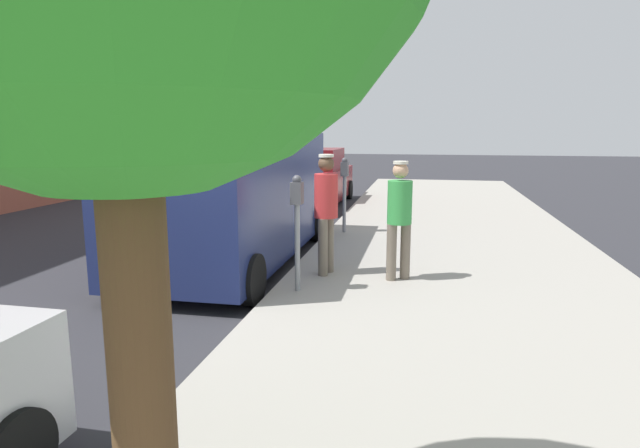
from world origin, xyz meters
TOP-DOWN VIEW (x-y plane):
  - ground_plane at (0.00, 0.00)m, footprint 80.00×80.00m
  - sidewalk_slab at (3.50, 0.00)m, footprint 5.00×32.00m
  - parking_meter_near at (1.35, 0.22)m, footprint 0.14×0.18m
  - parking_meter_far at (1.35, 4.29)m, footprint 0.14×0.18m
  - pedestrian_in_red at (1.56, 1.10)m, footprint 0.34×0.35m
  - pedestrian_in_green at (2.61, 1.01)m, footprint 0.34×0.34m
  - parked_van at (-0.15, 1.98)m, footprint 2.13×5.20m
  - parked_sedan_ahead at (-0.35, 8.93)m, footprint 1.98×4.42m
  - traffic_light_corner at (-6.86, 10.56)m, footprint 2.48×0.42m

SIDE VIEW (x-z plane):
  - ground_plane at x=0.00m, z-range 0.00..0.00m
  - sidewalk_slab at x=3.50m, z-range 0.00..0.15m
  - parked_sedan_ahead at x=-0.35m, z-range -0.08..1.57m
  - pedestrian_in_green at x=2.61m, z-range 0.27..1.93m
  - pedestrian_in_red at x=1.56m, z-range 0.28..2.02m
  - parked_van at x=-0.15m, z-range 0.08..2.23m
  - parking_meter_near at x=1.35m, z-range 0.42..1.94m
  - parking_meter_far at x=1.35m, z-range 0.42..1.94m
  - traffic_light_corner at x=-6.86m, z-range 0.92..6.12m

